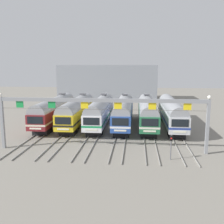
{
  "coord_description": "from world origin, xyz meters",
  "views": [
    {
      "loc": [
        4.19,
        -44.26,
        10.34
      ],
      "look_at": [
        -0.09,
        1.32,
        2.21
      ],
      "focal_mm": 42.27,
      "sensor_mm": 36.0,
      "label": 1
    }
  ],
  "objects_px": {
    "commuter_train_blue": "(124,111)",
    "commuter_train_maroon": "(55,110)",
    "commuter_train_yellow": "(77,110)",
    "yard_signal_mast": "(171,143)",
    "commuter_train_white": "(100,110)",
    "commuter_train_silver": "(171,112)",
    "commuter_train_green": "(147,111)",
    "catenary_gantry": "(101,108)"
  },
  "relations": [
    {
      "from": "commuter_train_blue",
      "to": "commuter_train_maroon",
      "type": "bearing_deg",
      "value": 180.0
    },
    {
      "from": "commuter_train_maroon",
      "to": "commuter_train_blue",
      "type": "relative_size",
      "value": 1.0
    },
    {
      "from": "commuter_train_yellow",
      "to": "yard_signal_mast",
      "type": "bearing_deg",
      "value": -48.38
    },
    {
      "from": "commuter_train_white",
      "to": "yard_signal_mast",
      "type": "xyz_separation_m",
      "value": [
        10.07,
        -15.87,
        -0.71
      ]
    },
    {
      "from": "commuter_train_silver",
      "to": "yard_signal_mast",
      "type": "height_order",
      "value": "commuter_train_silver"
    },
    {
      "from": "commuter_train_maroon",
      "to": "commuter_train_yellow",
      "type": "height_order",
      "value": "same"
    },
    {
      "from": "commuter_train_yellow",
      "to": "commuter_train_green",
      "type": "distance_m",
      "value": 12.08
    },
    {
      "from": "commuter_train_blue",
      "to": "catenary_gantry",
      "type": "height_order",
      "value": "catenary_gantry"
    },
    {
      "from": "commuter_train_maroon",
      "to": "commuter_train_yellow",
      "type": "relative_size",
      "value": 1.0
    },
    {
      "from": "commuter_train_silver",
      "to": "catenary_gantry",
      "type": "distance_m",
      "value": 17.05
    },
    {
      "from": "commuter_train_silver",
      "to": "yard_signal_mast",
      "type": "distance_m",
      "value": 16.0
    },
    {
      "from": "commuter_train_green",
      "to": "commuter_train_maroon",
      "type": "bearing_deg",
      "value": 180.0
    },
    {
      "from": "commuter_train_yellow",
      "to": "commuter_train_silver",
      "type": "distance_m",
      "value": 16.11
    },
    {
      "from": "commuter_train_yellow",
      "to": "catenary_gantry",
      "type": "bearing_deg",
      "value": -65.89
    },
    {
      "from": "commuter_train_maroon",
      "to": "commuter_train_white",
      "type": "bearing_deg",
      "value": 0.0
    },
    {
      "from": "commuter_train_maroon",
      "to": "yard_signal_mast",
      "type": "height_order",
      "value": "commuter_train_maroon"
    },
    {
      "from": "commuter_train_blue",
      "to": "commuter_train_silver",
      "type": "xyz_separation_m",
      "value": [
        8.06,
        -0.0,
        -0.0
      ]
    },
    {
      "from": "commuter_train_yellow",
      "to": "catenary_gantry",
      "type": "xyz_separation_m",
      "value": [
        6.04,
        -13.5,
        2.65
      ]
    },
    {
      "from": "commuter_train_maroon",
      "to": "commuter_train_yellow",
      "type": "distance_m",
      "value": 4.03
    },
    {
      "from": "commuter_train_maroon",
      "to": "commuter_train_blue",
      "type": "distance_m",
      "value": 12.08
    },
    {
      "from": "commuter_train_green",
      "to": "commuter_train_white",
      "type": "bearing_deg",
      "value": 180.0
    },
    {
      "from": "commuter_train_maroon",
      "to": "commuter_train_green",
      "type": "xyz_separation_m",
      "value": [
        16.11,
        0.0,
        0.0
      ]
    },
    {
      "from": "commuter_train_silver",
      "to": "commuter_train_white",
      "type": "bearing_deg",
      "value": 179.98
    },
    {
      "from": "commuter_train_white",
      "to": "catenary_gantry",
      "type": "relative_size",
      "value": 0.71
    },
    {
      "from": "commuter_train_silver",
      "to": "catenary_gantry",
      "type": "xyz_separation_m",
      "value": [
        -10.07,
        -13.49,
        2.66
      ]
    },
    {
      "from": "commuter_train_yellow",
      "to": "yard_signal_mast",
      "type": "relative_size",
      "value": 6.4
    },
    {
      "from": "commuter_train_blue",
      "to": "yard_signal_mast",
      "type": "relative_size",
      "value": 6.4
    },
    {
      "from": "commuter_train_white",
      "to": "commuter_train_silver",
      "type": "distance_m",
      "value": 12.08
    },
    {
      "from": "yard_signal_mast",
      "to": "commuter_train_blue",
      "type": "bearing_deg",
      "value": 110.85
    },
    {
      "from": "commuter_train_white",
      "to": "commuter_train_green",
      "type": "distance_m",
      "value": 8.06
    },
    {
      "from": "commuter_train_silver",
      "to": "catenary_gantry",
      "type": "bearing_deg",
      "value": -126.73
    },
    {
      "from": "commuter_train_yellow",
      "to": "commuter_train_blue",
      "type": "bearing_deg",
      "value": 0.0
    },
    {
      "from": "catenary_gantry",
      "to": "yard_signal_mast",
      "type": "distance_m",
      "value": 9.05
    },
    {
      "from": "commuter_train_yellow",
      "to": "commuter_train_white",
      "type": "xyz_separation_m",
      "value": [
        4.03,
        0.0,
        0.0
      ]
    },
    {
      "from": "commuter_train_maroon",
      "to": "commuter_train_yellow",
      "type": "bearing_deg",
      "value": 0.0
    },
    {
      "from": "commuter_train_maroon",
      "to": "commuter_train_green",
      "type": "relative_size",
      "value": 1.0
    },
    {
      "from": "commuter_train_maroon",
      "to": "catenary_gantry",
      "type": "relative_size",
      "value": 0.71
    },
    {
      "from": "yard_signal_mast",
      "to": "commuter_train_white",
      "type": "bearing_deg",
      "value": 122.4
    },
    {
      "from": "commuter_train_yellow",
      "to": "commuter_train_blue",
      "type": "height_order",
      "value": "same"
    },
    {
      "from": "commuter_train_silver",
      "to": "commuter_train_yellow",
      "type": "bearing_deg",
      "value": 179.98
    },
    {
      "from": "commuter_train_yellow",
      "to": "commuter_train_green",
      "type": "relative_size",
      "value": 1.0
    },
    {
      "from": "commuter_train_yellow",
      "to": "commuter_train_green",
      "type": "xyz_separation_m",
      "value": [
        12.08,
        0.0,
        0.0
      ]
    }
  ]
}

